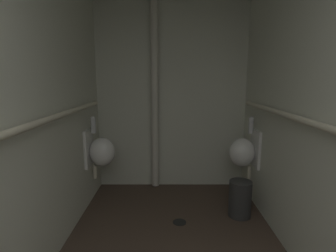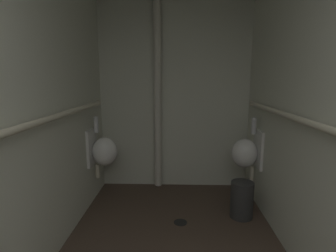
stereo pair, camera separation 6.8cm
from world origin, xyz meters
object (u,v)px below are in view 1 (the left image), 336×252
urinal_left_mid (101,151)px  urinal_right_mid (245,152)px  standpipe_back_wall (156,88)px  floor_drain (180,222)px  waste_bin (241,199)px

urinal_left_mid → urinal_right_mid: (1.69, -0.02, 0.00)m
urinal_right_mid → standpipe_back_wall: bearing=156.4°
floor_drain → waste_bin: size_ratio=0.35×
standpipe_back_wall → waste_bin: standpipe_back_wall is taller
urinal_right_mid → waste_bin: bearing=-109.0°
urinal_left_mid → urinal_right_mid: same height
standpipe_back_wall → waste_bin: bearing=-39.1°
urinal_right_mid → standpipe_back_wall: size_ratio=0.28×
floor_drain → waste_bin: waste_bin is taller
urinal_left_mid → waste_bin: bearing=-12.0°
urinal_right_mid → floor_drain: 1.10m
floor_drain → waste_bin: (0.66, 0.14, 0.19)m
urinal_right_mid → standpipe_back_wall: 1.37m
urinal_left_mid → standpipe_back_wall: (0.63, 0.44, 0.72)m
urinal_right_mid → waste_bin: size_ratio=1.90×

